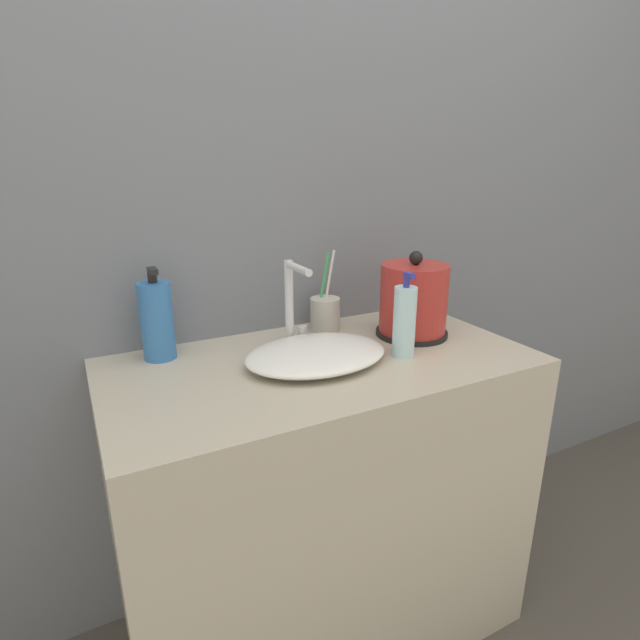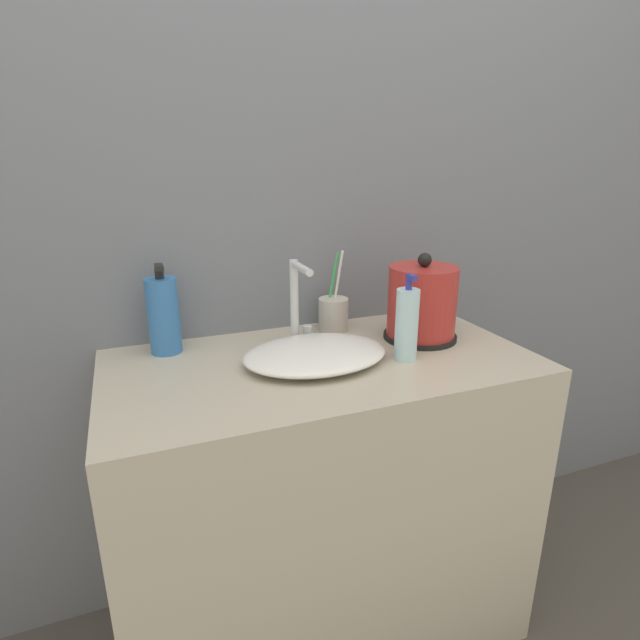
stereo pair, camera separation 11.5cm
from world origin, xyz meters
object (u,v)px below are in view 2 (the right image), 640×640
Objects in this scene: toothbrush_cup at (333,314)px; lotion_bottle at (407,324)px; electric_kettle at (422,305)px; faucet at (298,299)px; shampoo_bottle at (163,315)px.

toothbrush_cup reaches higher than lotion_bottle.
lotion_bottle is (-0.11, -0.11, -0.00)m from electric_kettle.
faucet is 0.28m from lotion_bottle.
toothbrush_cup is 1.08× the size of lotion_bottle.
lotion_bottle is at bearing -25.99° from shampoo_bottle.
toothbrush_cup is 1.01× the size of shampoo_bottle.
lotion_bottle is at bearing -135.00° from electric_kettle.
faucet is 1.05× the size of lotion_bottle.
electric_kettle reaches higher than lotion_bottle.
electric_kettle is 0.65m from shampoo_bottle.
toothbrush_cup is at bearing 0.10° from shampoo_bottle.
toothbrush_cup is 0.27m from lotion_bottle.
toothbrush_cup reaches higher than faucet.
toothbrush_cup is at bearing 26.63° from faucet.
electric_kettle reaches higher than shampoo_bottle.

